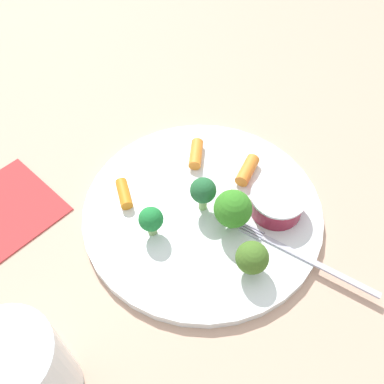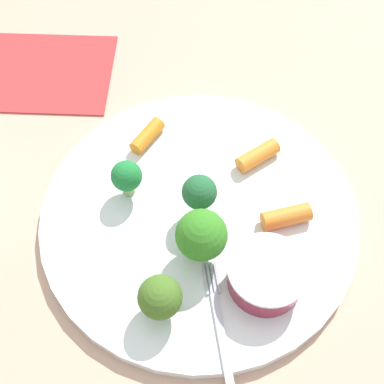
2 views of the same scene
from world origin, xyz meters
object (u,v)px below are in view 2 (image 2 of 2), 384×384
at_px(plate, 199,215).
at_px(napkin, 34,71).
at_px(broccoli_floret_3, 201,235).
at_px(broccoli_floret_1, 202,194).
at_px(fork, 225,355).
at_px(carrot_stick_2, 147,136).
at_px(broccoli_floret_0, 127,177).
at_px(carrot_stick_1, 286,217).
at_px(broccoli_floret_2, 160,297).
at_px(sauce_cup, 266,275).
at_px(carrot_stick_0, 258,155).

bearing_deg(plate, napkin, -31.92).
relative_size(plate, broccoli_floret_3, 5.22).
bearing_deg(broccoli_floret_1, fork, 111.35).
relative_size(carrot_stick_2, fork, 0.26).
distance_m(broccoli_floret_0, broccoli_floret_3, 0.09).
bearing_deg(fork, plate, -67.69).
bearing_deg(carrot_stick_2, broccoli_floret_1, 136.10).
height_order(carrot_stick_1, napkin, carrot_stick_1).
distance_m(broccoli_floret_0, broccoli_floret_2, 0.12).
xyz_separation_m(sauce_cup, broccoli_floret_1, (0.07, -0.05, 0.02)).
relative_size(broccoli_floret_0, carrot_stick_0, 0.93).
height_order(sauce_cup, carrot_stick_0, sauce_cup).
distance_m(broccoli_floret_2, carrot_stick_0, 0.17).
relative_size(carrot_stick_0, napkin, 0.25).
bearing_deg(broccoli_floret_0, carrot_stick_0, -149.30).
bearing_deg(sauce_cup, broccoli_floret_1, -38.70).
relative_size(plate, broccoli_floret_0, 7.12).
distance_m(broccoli_floret_1, napkin, 0.27).
xyz_separation_m(plate, carrot_stick_2, (0.07, -0.07, 0.01)).
bearing_deg(carrot_stick_0, napkin, -14.72).
relative_size(broccoli_floret_1, napkin, 0.28).
distance_m(carrot_stick_2, napkin, 0.17).
xyz_separation_m(plate, napkin, (0.22, -0.14, -0.00)).
relative_size(plate, carrot_stick_2, 7.22).
xyz_separation_m(broccoli_floret_1, carrot_stick_2, (0.07, -0.07, -0.02)).
bearing_deg(fork, broccoli_floret_2, -23.01).
height_order(carrot_stick_0, carrot_stick_2, carrot_stick_0).
distance_m(carrot_stick_1, fork, 0.13).
relative_size(broccoli_floret_1, broccoli_floret_2, 1.11).
height_order(carrot_stick_2, fork, carrot_stick_2).
xyz_separation_m(broccoli_floret_3, carrot_stick_2, (0.08, -0.11, -0.03)).
height_order(carrot_stick_0, napkin, carrot_stick_0).
xyz_separation_m(sauce_cup, fork, (0.02, 0.07, -0.01)).
distance_m(broccoli_floret_2, fork, 0.07).
height_order(broccoli_floret_0, fork, broccoli_floret_0).
bearing_deg(plate, carrot_stick_0, -120.30).
height_order(fork, napkin, fork).
height_order(sauce_cup, fork, sauce_cup).
xyz_separation_m(sauce_cup, broccoli_floret_0, (0.14, -0.06, 0.01)).
xyz_separation_m(carrot_stick_2, napkin, (0.16, -0.07, -0.02)).
xyz_separation_m(carrot_stick_1, fork, (0.03, 0.13, -0.01)).
bearing_deg(fork, broccoli_floret_3, -64.58).
relative_size(broccoli_floret_2, fork, 0.28).
bearing_deg(broccoli_floret_3, napkin, -37.37).
xyz_separation_m(broccoli_floret_0, carrot_stick_1, (-0.14, -0.00, -0.02)).
bearing_deg(broccoli_floret_0, broccoli_floret_3, 150.04).
height_order(sauce_cup, broccoli_floret_3, broccoli_floret_3).
distance_m(plate, broccoli_floret_2, 0.10).
relative_size(broccoli_floret_2, napkin, 0.25).
relative_size(sauce_cup, napkin, 0.37).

